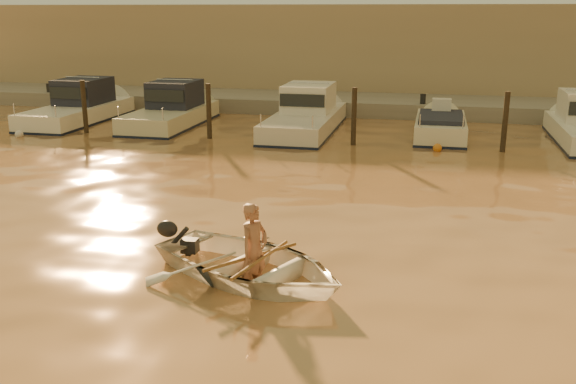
% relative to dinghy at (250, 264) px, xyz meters
% --- Properties ---
extents(ground_plane, '(160.00, 160.00, 0.00)m').
position_rel_dinghy_xyz_m(ground_plane, '(0.50, -1.86, -0.27)').
color(ground_plane, '#8F5F39').
rests_on(ground_plane, ground).
extents(dinghy, '(4.53, 3.97, 0.78)m').
position_rel_dinghy_xyz_m(dinghy, '(0.00, 0.00, 0.00)').
color(dinghy, white).
rests_on(dinghy, ground_plane).
extents(person, '(0.62, 0.73, 1.69)m').
position_rel_dinghy_xyz_m(person, '(0.09, -0.04, 0.28)').
color(person, '#96634B').
rests_on(person, dinghy).
extents(outboard_motor, '(0.98, 0.73, 0.70)m').
position_rel_dinghy_xyz_m(outboard_motor, '(-1.37, 0.60, 0.01)').
color(outboard_motor, black).
rests_on(outboard_motor, dinghy).
extents(oar_port, '(0.48, 2.07, 0.13)m').
position_rel_dinghy_xyz_m(oar_port, '(0.23, -0.10, 0.15)').
color(oar_port, brown).
rests_on(oar_port, dinghy).
extents(oar_starboard, '(1.21, 1.78, 0.13)m').
position_rel_dinghy_xyz_m(oar_starboard, '(0.05, -0.02, 0.15)').
color(oar_starboard, brown).
rests_on(oar_starboard, dinghy).
extents(moored_boat_0, '(2.18, 6.96, 1.75)m').
position_rel_dinghy_xyz_m(moored_boat_0, '(-11.64, 14.14, 0.36)').
color(moored_boat_0, white).
rests_on(moored_boat_0, ground_plane).
extents(moored_boat_1, '(2.19, 6.53, 1.75)m').
position_rel_dinghy_xyz_m(moored_boat_1, '(-7.45, 14.14, 0.36)').
color(moored_boat_1, beige).
rests_on(moored_boat_1, ground_plane).
extents(moored_boat_2, '(2.25, 7.55, 1.75)m').
position_rel_dinghy_xyz_m(moored_boat_2, '(-1.86, 14.14, 0.36)').
color(moored_boat_2, silver).
rests_on(moored_boat_2, ground_plane).
extents(moored_boat_3, '(1.78, 5.26, 0.95)m').
position_rel_dinghy_xyz_m(moored_boat_3, '(3.26, 14.14, -0.04)').
color(moored_boat_3, beige).
rests_on(moored_boat_3, ground_plane).
extents(piling_0, '(0.18, 0.18, 2.20)m').
position_rel_dinghy_xyz_m(piling_0, '(-10.00, 11.94, 0.63)').
color(piling_0, '#2D2319').
rests_on(piling_0, ground_plane).
extents(piling_1, '(0.18, 0.18, 2.20)m').
position_rel_dinghy_xyz_m(piling_1, '(-5.00, 11.94, 0.63)').
color(piling_1, '#2D2319').
rests_on(piling_1, ground_plane).
extents(piling_2, '(0.18, 0.18, 2.20)m').
position_rel_dinghy_xyz_m(piling_2, '(0.30, 11.94, 0.63)').
color(piling_2, '#2D2319').
rests_on(piling_2, ground_plane).
extents(piling_3, '(0.18, 0.18, 2.20)m').
position_rel_dinghy_xyz_m(piling_3, '(5.30, 11.94, 0.63)').
color(piling_3, '#2D2319').
rests_on(piling_3, ground_plane).
extents(fender_a, '(0.30, 0.30, 0.30)m').
position_rel_dinghy_xyz_m(fender_a, '(-12.00, 10.61, -0.17)').
color(fender_a, silver).
rests_on(fender_a, ground_plane).
extents(fender_b, '(0.30, 0.30, 0.30)m').
position_rel_dinghy_xyz_m(fender_b, '(-6.53, 12.04, -0.17)').
color(fender_b, orange).
rests_on(fender_b, ground_plane).
extents(fender_c, '(0.30, 0.30, 0.30)m').
position_rel_dinghy_xyz_m(fender_c, '(-2.09, 11.22, -0.17)').
color(fender_c, white).
rests_on(fender_c, ground_plane).
extents(fender_d, '(0.30, 0.30, 0.30)m').
position_rel_dinghy_xyz_m(fender_d, '(3.18, 11.57, -0.17)').
color(fender_d, orange).
rests_on(fender_d, ground_plane).
extents(quay, '(52.00, 4.00, 1.00)m').
position_rel_dinghy_xyz_m(quay, '(0.50, 19.64, -0.12)').
color(quay, gray).
rests_on(quay, ground_plane).
extents(waterfront_building, '(46.00, 7.00, 4.80)m').
position_rel_dinghy_xyz_m(waterfront_building, '(0.50, 25.14, 2.13)').
color(waterfront_building, '#9E8466').
rests_on(waterfront_building, quay).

